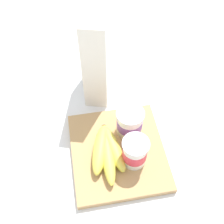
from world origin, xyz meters
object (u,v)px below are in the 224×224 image
object	(u,v)px
cutting_board	(118,152)
yogurt_cup_back	(135,152)
banana_bunch	(107,151)
yogurt_cup_front	(130,122)
cereal_box	(98,49)

from	to	relation	value
cutting_board	yogurt_cup_back	world-z (taller)	yogurt_cup_back
banana_bunch	yogurt_cup_front	bearing A→B (deg)	130.46
banana_bunch	cereal_box	bearing A→B (deg)	175.37
cutting_board	cereal_box	bearing A→B (deg)	-178.01
yogurt_cup_front	banana_bunch	bearing A→B (deg)	-49.54
yogurt_cup_front	yogurt_cup_back	xyz separation A→B (m)	(0.10, -0.01, 0.00)
cutting_board	yogurt_cup_front	xyz separation A→B (m)	(-0.06, 0.04, 0.05)
cereal_box	yogurt_cup_back	xyz separation A→B (m)	(0.31, 0.05, -0.08)
cutting_board	cereal_box	size ratio (longest dim) A/B	0.94
cutting_board	yogurt_cup_front	bearing A→B (deg)	142.87
cutting_board	banana_bunch	bearing A→B (deg)	-77.26
cereal_box	yogurt_cup_back	size ratio (longest dim) A/B	3.32
banana_bunch	yogurt_cup_back	bearing A→B (deg)	66.17
yogurt_cup_back	yogurt_cup_front	bearing A→B (deg)	175.96
cutting_board	cereal_box	xyz separation A→B (m)	(-0.27, -0.01, 0.14)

